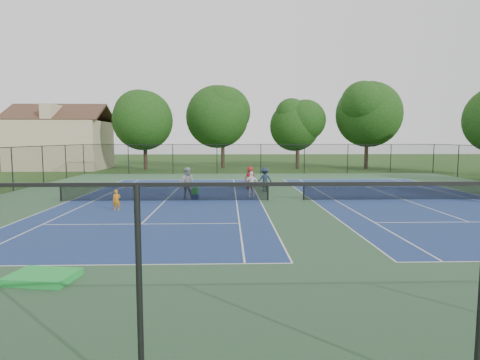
{
  "coord_description": "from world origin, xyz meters",
  "views": [
    {
      "loc": [
        -3.35,
        -23.02,
        3.57
      ],
      "look_at": [
        -2.7,
        -1.0,
        1.3
      ],
      "focal_mm": 30.0,
      "sensor_mm": 36.0,
      "label": 1
    }
  ],
  "objects_px": {
    "bystander_c": "(250,178)",
    "ball_crate": "(195,197)",
    "clapboard_house": "(62,143)",
    "tree_back_b": "(223,114)",
    "tree_back_d": "(368,111)",
    "child_player": "(117,200)",
    "instructor": "(187,183)",
    "bystander_a": "(252,184)",
    "tree_back_a": "(145,117)",
    "ball_hopper": "(195,191)",
    "bystander_b": "(265,180)",
    "tree_back_c": "(298,123)"
  },
  "relations": [
    {
      "from": "tree_back_b",
      "to": "tree_back_d",
      "type": "height_order",
      "value": "tree_back_d"
    },
    {
      "from": "ball_crate",
      "to": "ball_hopper",
      "type": "xyz_separation_m",
      "value": [
        0.0,
        0.0,
        0.36
      ]
    },
    {
      "from": "child_player",
      "to": "ball_crate",
      "type": "xyz_separation_m",
      "value": [
        3.63,
        3.52,
        -0.36
      ]
    },
    {
      "from": "tree_back_c",
      "to": "clapboard_house",
      "type": "distance_m",
      "value": 28.1
    },
    {
      "from": "tree_back_d",
      "to": "ball_crate",
      "type": "relative_size",
      "value": 29.84
    },
    {
      "from": "ball_crate",
      "to": "tree_back_d",
      "type": "bearing_deg",
      "value": 52.23
    },
    {
      "from": "tree_back_b",
      "to": "clapboard_house",
      "type": "relative_size",
      "value": 0.93
    },
    {
      "from": "clapboard_house",
      "to": "instructor",
      "type": "relative_size",
      "value": 5.71
    },
    {
      "from": "tree_back_b",
      "to": "tree_back_d",
      "type": "relative_size",
      "value": 0.97
    },
    {
      "from": "tree_back_a",
      "to": "clapboard_house",
      "type": "distance_m",
      "value": 10.47
    },
    {
      "from": "tree_back_d",
      "to": "bystander_b",
      "type": "relative_size",
      "value": 6.33
    },
    {
      "from": "tree_back_c",
      "to": "bystander_a",
      "type": "distance_m",
      "value": 25.02
    },
    {
      "from": "bystander_c",
      "to": "ball_crate",
      "type": "bearing_deg",
      "value": 36.36
    },
    {
      "from": "tree_back_b",
      "to": "bystander_b",
      "type": "xyz_separation_m",
      "value": [
        3.12,
        -22.1,
        -5.78
      ]
    },
    {
      "from": "bystander_a",
      "to": "ball_hopper",
      "type": "height_order",
      "value": "bystander_a"
    },
    {
      "from": "tree_back_a",
      "to": "bystander_a",
      "type": "xyz_separation_m",
      "value": [
        11.08,
        -22.59,
        -5.25
      ]
    },
    {
      "from": "bystander_a",
      "to": "bystander_c",
      "type": "relative_size",
      "value": 0.97
    },
    {
      "from": "child_player",
      "to": "ball_hopper",
      "type": "distance_m",
      "value": 5.06
    },
    {
      "from": "tree_back_a",
      "to": "instructor",
      "type": "relative_size",
      "value": 4.84
    },
    {
      "from": "clapboard_house",
      "to": "ball_crate",
      "type": "height_order",
      "value": "clapboard_house"
    },
    {
      "from": "tree_back_a",
      "to": "bystander_a",
      "type": "bearing_deg",
      "value": -63.86
    },
    {
      "from": "bystander_b",
      "to": "tree_back_d",
      "type": "bearing_deg",
      "value": -134.14
    },
    {
      "from": "child_player",
      "to": "instructor",
      "type": "height_order",
      "value": "instructor"
    },
    {
      "from": "bystander_c",
      "to": "ball_hopper",
      "type": "bearing_deg",
      "value": 36.36
    },
    {
      "from": "clapboard_house",
      "to": "child_player",
      "type": "distance_m",
      "value": 31.55
    },
    {
      "from": "tree_back_d",
      "to": "bystander_c",
      "type": "relative_size",
      "value": 6.39
    },
    {
      "from": "tree_back_b",
      "to": "clapboard_house",
      "type": "distance_m",
      "value": 19.35
    },
    {
      "from": "clapboard_house",
      "to": "instructor",
      "type": "height_order",
      "value": "clapboard_house"
    },
    {
      "from": "tree_back_c",
      "to": "ball_crate",
      "type": "xyz_separation_m",
      "value": [
        -10.29,
        -24.6,
        -5.32
      ]
    },
    {
      "from": "tree_back_c",
      "to": "bystander_c",
      "type": "distance_m",
      "value": 21.33
    },
    {
      "from": "ball_crate",
      "to": "ball_hopper",
      "type": "height_order",
      "value": "ball_hopper"
    },
    {
      "from": "tree_back_c",
      "to": "bystander_c",
      "type": "height_order",
      "value": "tree_back_c"
    },
    {
      "from": "bystander_c",
      "to": "tree_back_d",
      "type": "bearing_deg",
      "value": -146.58
    },
    {
      "from": "tree_back_c",
      "to": "ball_hopper",
      "type": "relative_size",
      "value": 21.0
    },
    {
      "from": "tree_back_b",
      "to": "child_player",
      "type": "relative_size",
      "value": 9.61
    },
    {
      "from": "tree_back_d",
      "to": "ball_crate",
      "type": "xyz_separation_m",
      "value": [
        -18.29,
        -23.6,
        -6.66
      ]
    },
    {
      "from": "bystander_c",
      "to": "ball_crate",
      "type": "distance_m",
      "value": 6.07
    },
    {
      "from": "tree_back_a",
      "to": "tree_back_b",
      "type": "xyz_separation_m",
      "value": [
        9.0,
        2.0,
        0.56
      ]
    },
    {
      "from": "tree_back_d",
      "to": "instructor",
      "type": "bearing_deg",
      "value": -129.06
    },
    {
      "from": "tree_back_c",
      "to": "bystander_b",
      "type": "height_order",
      "value": "tree_back_c"
    },
    {
      "from": "tree_back_a",
      "to": "ball_crate",
      "type": "xyz_separation_m",
      "value": [
        7.71,
        -23.6,
        -5.87
      ]
    },
    {
      "from": "clapboard_house",
      "to": "ball_hopper",
      "type": "relative_size",
      "value": 27.01
    },
    {
      "from": "instructor",
      "to": "ball_hopper",
      "type": "bearing_deg",
      "value": 148.75
    },
    {
      "from": "clapboard_house",
      "to": "child_player",
      "type": "relative_size",
      "value": 10.35
    },
    {
      "from": "clapboard_house",
      "to": "bystander_c",
      "type": "height_order",
      "value": "clapboard_house"
    },
    {
      "from": "bystander_b",
      "to": "ball_crate",
      "type": "height_order",
      "value": "bystander_b"
    },
    {
      "from": "bystander_b",
      "to": "ball_crate",
      "type": "xyz_separation_m",
      "value": [
        -4.41,
        -3.5,
        -0.66
      ]
    },
    {
      "from": "tree_back_b",
      "to": "bystander_a",
      "type": "relative_size",
      "value": 6.35
    },
    {
      "from": "tree_back_d",
      "to": "bystander_a",
      "type": "bearing_deg",
      "value": -123.44
    },
    {
      "from": "tree_back_b",
      "to": "instructor",
      "type": "height_order",
      "value": "tree_back_b"
    }
  ]
}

